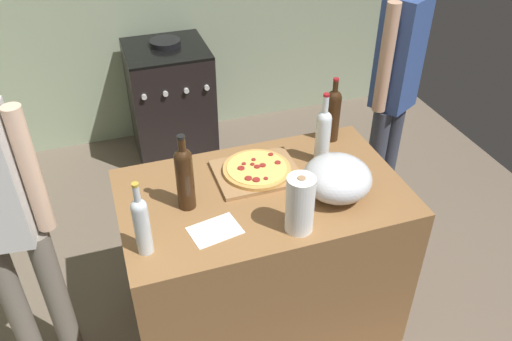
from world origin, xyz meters
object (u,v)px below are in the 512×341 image
Objects in this scene: wine_bottle_green at (323,134)px; wine_bottle_amber at (142,223)px; person_in_red at (395,82)px; mixing_bowl at (337,178)px; wine_bottle_dark at (185,175)px; stove at (171,102)px; person_in_stripes at (4,214)px; paper_towel_roll at (300,204)px; wine_bottle_clear at (333,113)px; pizza at (257,169)px.

wine_bottle_green is 0.99m from wine_bottle_amber.
person_in_red is at bearing 26.14° from wine_bottle_amber.
mixing_bowl is 0.68m from wine_bottle_dark.
mixing_bowl is at bearing -77.44° from stove.
wine_bottle_amber is 0.20× the size of person_in_stripes.
wine_bottle_dark reaches higher than stove.
wine_bottle_dark is at bearing 144.37° from paper_towel_roll.
stove is at bearing 105.96° from wine_bottle_green.
wine_bottle_green is 0.41× the size of stove.
stove is at bearing 77.34° from wine_bottle_amber.
pizza is at bearing -159.34° from wine_bottle_clear.
wine_bottle_dark is (0.22, 0.22, 0.02)m from wine_bottle_amber.
stove is at bearing 59.76° from person_in_stripes.
wine_bottle_green is at bearing 10.17° from wine_bottle_dark.
wine_bottle_clear is 1.61m from person_in_stripes.
pizza is 0.70m from wine_bottle_amber.
stove is (0.45, 2.02, -0.58)m from wine_bottle_amber.
wine_bottle_clear is at bearing 54.42° from paper_towel_roll.
wine_bottle_clear is at bearing 19.94° from wine_bottle_dark.
mixing_bowl is 0.49m from wine_bottle_clear.
mixing_bowl is 0.89m from wine_bottle_amber.
stove is at bearing 102.56° from mixing_bowl.
paper_towel_roll is 0.51m from wine_bottle_dark.
person_in_red is at bearing 23.19° from pizza.
paper_towel_roll is (-0.25, -0.16, 0.04)m from mixing_bowl.
stove is at bearing 112.47° from wine_bottle_clear.
mixing_bowl is at bearing -42.32° from pizza.
person_in_red is (1.13, -1.24, 0.57)m from stove.
pizza is 1.05× the size of mixing_bowl.
stove is at bearing 82.61° from wine_bottle_dark.
pizza is 0.93× the size of wine_bottle_clear.
wine_bottle_dark is at bearing -169.83° from wine_bottle_green.
wine_bottle_dark is at bearing -160.06° from wine_bottle_clear.
wine_bottle_amber is (-0.59, -0.35, 0.12)m from pizza.
pizza is 0.89× the size of wine_bottle_dark.
wine_bottle_green is (0.29, 0.42, 0.03)m from paper_towel_roll.
pizza is 0.19× the size of person_in_red.
wine_bottle_clear is 1.19m from wine_bottle_amber.
pizza is at bearing 19.00° from wine_bottle_dark.
mixing_bowl is 0.30m from paper_towel_roll.
person_in_stripes is 2.16m from person_in_red.
wine_bottle_amber is at bearing -174.46° from mixing_bowl.
wine_bottle_amber is 0.63m from person_in_stripes.
wine_bottle_dark reaches higher than wine_bottle_clear.
mixing_bowl is at bearing -9.61° from person_in_stripes.
mixing_bowl is (0.29, -0.27, 0.06)m from pizza.
stove is (-0.18, 2.09, -0.57)m from paper_towel_roll.
person_in_red reaches higher than paper_towel_roll.
wine_bottle_amber is (-0.93, -0.35, -0.01)m from wine_bottle_green.
paper_towel_roll is at bearing -138.14° from person_in_red.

